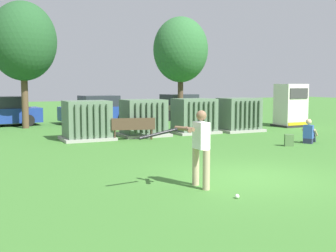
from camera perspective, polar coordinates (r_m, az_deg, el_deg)
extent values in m
plane|color=#3D752D|center=(10.92, 11.15, -6.74)|extent=(96.00, 96.00, 0.00)
cube|color=#9E9B93|center=(18.06, -10.72, -1.62)|extent=(2.10, 1.70, 0.12)
cube|color=#567056|center=(17.98, -10.77, 0.94)|extent=(1.80, 1.40, 1.50)
cube|color=#495F49|center=(17.09, -12.19, 0.67)|extent=(0.06, 0.12, 1.27)
cube|color=#495F49|center=(17.15, -11.36, 0.70)|extent=(0.06, 0.12, 1.27)
cube|color=#495F49|center=(17.21, -10.54, 0.74)|extent=(0.06, 0.12, 1.27)
cube|color=#495F49|center=(17.28, -9.72, 0.77)|extent=(0.06, 0.12, 1.27)
cube|color=#495F49|center=(17.35, -8.91, 0.80)|extent=(0.06, 0.12, 1.27)
cube|color=#495F49|center=(17.42, -8.11, 0.83)|extent=(0.06, 0.12, 1.27)
cube|color=#9E9B93|center=(19.07, -3.28, -1.14)|extent=(2.10, 1.70, 0.12)
cube|color=#567056|center=(18.99, -3.30, 1.28)|extent=(1.80, 1.40, 1.50)
cube|color=#495F49|center=(18.06, -4.27, 1.05)|extent=(0.06, 0.12, 1.27)
cube|color=#495F49|center=(18.15, -3.52, 1.07)|extent=(0.06, 0.12, 1.27)
cube|color=#495F49|center=(18.25, -2.77, 1.10)|extent=(0.06, 0.12, 1.27)
cube|color=#495F49|center=(18.34, -2.04, 1.13)|extent=(0.06, 0.12, 1.27)
cube|color=#495F49|center=(18.45, -1.31, 1.16)|extent=(0.06, 0.12, 1.27)
cube|color=#495F49|center=(18.55, -0.59, 1.19)|extent=(0.06, 0.12, 1.27)
cube|color=#9E9B93|center=(20.19, 3.49, -0.77)|extent=(2.10, 1.70, 0.12)
cube|color=#567056|center=(20.11, 3.50, 1.53)|extent=(1.80, 1.40, 1.50)
cube|color=#495F49|center=(19.14, 2.92, 1.32)|extent=(0.06, 0.12, 1.27)
cube|color=#495F49|center=(19.26, 3.59, 1.34)|extent=(0.06, 0.12, 1.27)
cube|color=#495F49|center=(19.39, 4.25, 1.37)|extent=(0.06, 0.12, 1.27)
cube|color=#495F49|center=(19.51, 4.90, 1.39)|extent=(0.06, 0.12, 1.27)
cube|color=#495F49|center=(19.64, 5.55, 1.41)|extent=(0.06, 0.12, 1.27)
cube|color=#495F49|center=(19.78, 6.18, 1.43)|extent=(0.06, 0.12, 1.27)
cube|color=#9E9B93|center=(21.23, 9.39, -0.51)|extent=(2.10, 1.70, 0.12)
cube|color=#567056|center=(21.16, 9.42, 1.67)|extent=(1.80, 1.40, 1.50)
cube|color=#495F49|center=(20.18, 9.16, 1.48)|extent=(0.06, 0.12, 1.27)
cube|color=#495F49|center=(20.32, 9.76, 1.50)|extent=(0.06, 0.12, 1.27)
cube|color=#495F49|center=(20.47, 10.34, 1.52)|extent=(0.06, 0.12, 1.27)
cube|color=#495F49|center=(20.62, 10.92, 1.54)|extent=(0.06, 0.12, 1.27)
cube|color=#495F49|center=(20.77, 11.49, 1.56)|extent=(0.06, 0.12, 1.27)
cube|color=#495F49|center=(20.92, 12.05, 1.57)|extent=(0.06, 0.12, 1.27)
cube|color=#262626|center=(24.16, 15.96, 0.07)|extent=(1.60, 1.40, 0.10)
cube|color=silver|center=(24.08, 16.04, 2.79)|extent=(1.40, 1.20, 2.20)
cube|color=#383838|center=(23.60, 17.07, 4.18)|extent=(1.19, 0.04, 0.55)
cube|color=yellow|center=(23.69, 16.96, 0.30)|extent=(1.33, 0.04, 0.16)
cube|color=#4C3828|center=(17.79, -4.68, -0.39)|extent=(1.84, 0.82, 0.05)
cube|color=#4C3828|center=(17.59, -4.62, 0.35)|extent=(1.76, 0.47, 0.44)
cylinder|color=#4C3828|center=(17.88, -7.17, -1.15)|extent=(0.06, 0.06, 0.42)
cylinder|color=#4C3828|center=(18.06, -2.32, -1.04)|extent=(0.06, 0.06, 0.42)
cylinder|color=#4C3828|center=(17.61, -7.10, -1.25)|extent=(0.06, 0.06, 0.42)
cylinder|color=#4C3828|center=(17.79, -2.18, -1.14)|extent=(0.06, 0.06, 0.42)
cylinder|color=tan|center=(9.45, 5.13, -5.87)|extent=(0.16, 0.16, 0.88)
cylinder|color=tan|center=(9.86, 3.72, -5.38)|extent=(0.16, 0.16, 0.88)
cube|color=white|center=(9.54, 4.45, -1.26)|extent=(0.24, 0.40, 0.60)
sphere|color=brown|center=(9.50, 4.47, 1.41)|extent=(0.23, 0.23, 0.23)
cylinder|color=brown|center=(9.26, 2.71, -0.46)|extent=(0.27, 0.54, 0.09)
cylinder|color=brown|center=(9.42, 2.20, -0.35)|extent=(0.26, 0.54, 0.09)
cylinder|color=black|center=(9.06, -1.37, -1.06)|extent=(0.85, 0.07, 0.21)
sphere|color=black|center=(9.23, 1.05, -0.48)|extent=(0.08, 0.08, 0.08)
sphere|color=white|center=(8.92, 9.21, -9.24)|extent=(0.09, 0.09, 0.09)
cube|color=#282D4C|center=(17.54, 18.18, -1.89)|extent=(0.38, 0.42, 0.20)
cube|color=#3359B2|center=(17.49, 18.21, -0.73)|extent=(0.37, 0.42, 0.52)
sphere|color=#DBAD89|center=(17.46, 18.25, 0.55)|extent=(0.22, 0.22, 0.22)
cylinder|color=#282D4C|center=(17.76, 18.07, -1.41)|extent=(0.45, 0.34, 0.13)
cylinder|color=#282D4C|center=(17.98, 18.27, -1.31)|extent=(0.31, 0.25, 0.46)
cylinder|color=#282D4C|center=(17.71, 18.70, -1.45)|extent=(0.45, 0.34, 0.13)
cylinder|color=#282D4C|center=(17.93, 18.89, -1.35)|extent=(0.31, 0.25, 0.46)
cylinder|color=#DBAD89|center=(17.77, 17.69, -0.76)|extent=(0.40, 0.28, 0.32)
cylinder|color=#DBAD89|center=(17.65, 19.12, -0.84)|extent=(0.40, 0.28, 0.32)
cube|color=#4C723F|center=(16.55, 15.83, -1.85)|extent=(0.38, 0.33, 0.44)
cube|color=#3D5B33|center=(16.68, 15.73, -2.01)|extent=(0.23, 0.16, 0.22)
cylinder|color=brown|center=(23.42, -18.54, 3.09)|extent=(0.34, 0.34, 2.77)
ellipsoid|color=#235128|center=(23.50, -18.78, 10.67)|extent=(3.41, 3.41, 4.04)
cylinder|color=#4C3828|center=(26.16, 1.67, 3.54)|extent=(0.33, 0.33, 2.69)
ellipsoid|color=#2D6633|center=(26.22, 1.69, 10.14)|extent=(3.31, 3.31, 3.93)
cube|color=navy|center=(25.09, -21.44, 1.31)|extent=(4.32, 2.03, 0.80)
cube|color=#262B33|center=(25.07, -21.16, 2.97)|extent=(2.22, 1.72, 0.64)
cylinder|color=black|center=(24.50, -18.11, 0.71)|extent=(0.66, 0.27, 0.64)
cylinder|color=black|center=(26.16, -18.87, 0.99)|extent=(0.66, 0.27, 0.64)
cube|color=navy|center=(25.50, -9.50, 1.69)|extent=(4.33, 2.06, 0.80)
cube|color=#262B33|center=(25.51, -9.21, 3.32)|extent=(2.23, 1.74, 0.64)
cylinder|color=black|center=(24.28, -11.65, 0.84)|extent=(0.66, 0.28, 0.64)
cylinder|color=black|center=(25.89, -12.86, 1.11)|extent=(0.66, 0.28, 0.64)
cylinder|color=black|center=(25.23, -6.04, 1.10)|extent=(0.66, 0.28, 0.64)
cylinder|color=black|center=(26.78, -7.54, 1.35)|extent=(0.66, 0.28, 0.64)
cube|color=gray|center=(28.02, 1.26, 2.12)|extent=(4.39, 2.24, 0.80)
cube|color=#262B33|center=(28.07, 1.51, 3.60)|extent=(2.29, 1.83, 0.64)
cylinder|color=black|center=(26.62, -0.03, 1.37)|extent=(0.66, 0.30, 0.64)
cylinder|color=black|center=(28.06, -1.92, 1.59)|extent=(0.66, 0.30, 0.64)
cylinder|color=black|center=(28.11, 4.43, 1.59)|extent=(0.66, 0.30, 0.64)
cylinder|color=black|center=(29.48, 2.42, 1.79)|extent=(0.66, 0.30, 0.64)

